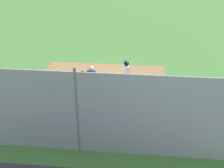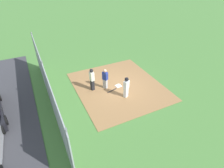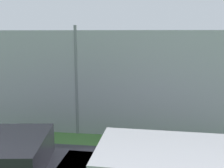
# 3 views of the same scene
# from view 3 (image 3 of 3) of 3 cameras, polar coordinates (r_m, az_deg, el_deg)

# --- Properties ---
(ground_plane) EXTENTS (140.00, 140.00, 0.00)m
(ground_plane) POSITION_cam_3_polar(r_m,az_deg,el_deg) (13.58, -1.71, -2.57)
(ground_plane) COLOR #477A38
(dirt_infield) EXTENTS (7.20, 6.40, 0.03)m
(dirt_infield) POSITION_cam_3_polar(r_m,az_deg,el_deg) (13.58, -1.71, -2.51)
(dirt_infield) COLOR olive
(dirt_infield) RESTS_ON ground_plane
(home_plate) EXTENTS (0.49, 0.49, 0.02)m
(home_plate) POSITION_cam_3_polar(r_m,az_deg,el_deg) (13.58, -1.71, -2.41)
(home_plate) COLOR white
(home_plate) RESTS_ON dirt_infield
(catcher) EXTENTS (0.46, 0.41, 1.62)m
(catcher) POSITION_cam_3_polar(r_m,az_deg,el_deg) (12.46, -3.52, 0.31)
(catcher) COLOR #9E9EA3
(catcher) RESTS_ON dirt_infield
(umpire) EXTENTS (0.41, 0.30, 1.78)m
(umpire) POSITION_cam_3_polar(r_m,az_deg,el_deg) (11.57, -5.53, -0.04)
(umpire) COLOR black
(umpire) RESTS_ON dirt_infield
(runner) EXTENTS (0.40, 0.45, 1.62)m
(runner) POSITION_cam_3_polar(r_m,az_deg,el_deg) (13.10, 4.30, 1.13)
(runner) COLOR silver
(runner) RESTS_ON dirt_infield
(baseball_bat) EXTENTS (0.26, 0.83, 0.06)m
(baseball_bat) POSITION_cam_3_polar(r_m,az_deg,el_deg) (12.81, -0.64, -3.11)
(baseball_bat) COLOR black
(baseball_bat) RESTS_ON dirt_infield
(backstop_fence) EXTENTS (12.00, 0.10, 3.35)m
(backstop_fence) POSITION_cam_3_polar(r_m,az_deg,el_deg) (8.34, -7.47, 0.15)
(backstop_fence) COLOR #93999E
(backstop_fence) RESTS_ON ground_plane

